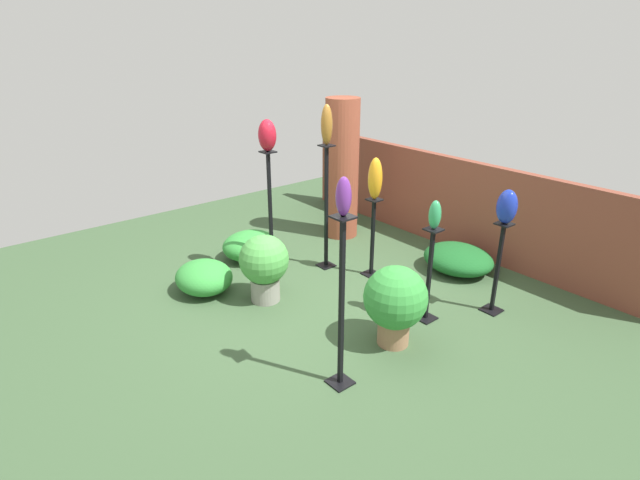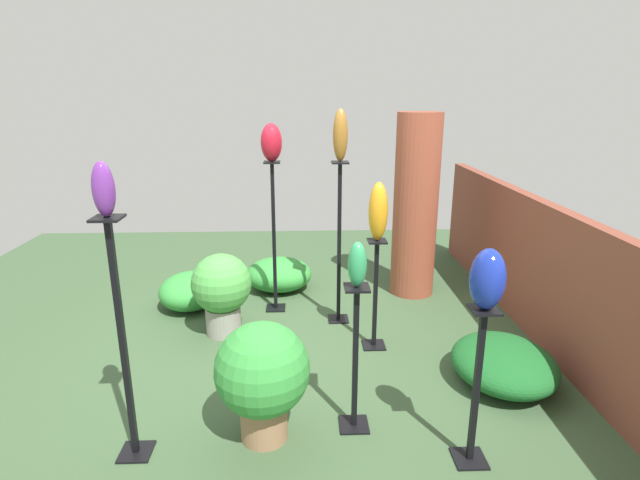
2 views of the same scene
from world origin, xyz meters
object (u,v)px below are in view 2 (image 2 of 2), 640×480
pedestal_ruby (274,243)px  pedestal_amber (375,300)px  pedestal_cobalt (476,395)px  pedestal_jade (355,365)px  art_vase_ruby (271,142)px  art_vase_bronze (340,135)px  art_vase_cobalt (488,279)px  art_vase_amber (378,212)px  pedestal_bronze (339,250)px  potted_plant_front_left (222,289)px  potted_plant_mid_left (262,374)px  art_vase_jade (357,265)px  brick_pillar (416,206)px  pedestal_violet (124,352)px  art_vase_violet (104,189)px

pedestal_ruby → pedestal_amber: (0.85, 0.93, -0.27)m
pedestal_amber → pedestal_cobalt: bearing=14.8°
pedestal_jade → art_vase_ruby: size_ratio=2.81×
art_vase_bronze → art_vase_cobalt: bearing=18.3°
art_vase_amber → art_vase_cobalt: (1.48, 0.39, -0.04)m
pedestal_cobalt → pedestal_bronze: pedestal_bronze is taller
potted_plant_front_left → potted_plant_mid_left: 1.59m
art_vase_ruby → art_vase_amber: 1.35m
pedestal_bronze → art_vase_ruby: 1.23m
pedestal_jade → art_vase_jade: bearing=0.0°
pedestal_amber → pedestal_jade: (1.12, -0.30, 0.01)m
art_vase_amber → art_vase_cobalt: 1.53m
art_vase_cobalt → potted_plant_front_left: size_ratio=0.45×
brick_pillar → potted_plant_mid_left: brick_pillar is taller
art_vase_bronze → pedestal_bronze: bearing=90.0°
pedestal_cobalt → brick_pillar: bearing=175.4°
potted_plant_front_left → pedestal_cobalt: bearing=45.0°
art_vase_cobalt → potted_plant_front_left: (-1.79, -1.78, -0.75)m
pedestal_cobalt → art_vase_cobalt: 0.74m
pedestal_amber → pedestal_ruby: bearing=-132.5°
brick_pillar → pedestal_jade: 2.61m
pedestal_bronze → potted_plant_mid_left: 1.89m
pedestal_bronze → art_vase_bronze: bearing=-90.0°
pedestal_amber → pedestal_violet: pedestal_violet is taller
pedestal_cobalt → potted_plant_front_left: 2.52m
pedestal_violet → potted_plant_front_left: bearing=169.0°
pedestal_bronze → potted_plant_front_left: size_ratio=2.03×
art_vase_amber → art_vase_bronze: size_ratio=1.05×
pedestal_amber → art_vase_jade: 1.37m
art_vase_amber → art_vase_cobalt: art_vase_amber is taller
pedestal_violet → potted_plant_mid_left: pedestal_violet is taller
pedestal_bronze → art_vase_cobalt: pedestal_bronze is taller
pedestal_ruby → potted_plant_mid_left: bearing=0.6°
brick_pillar → pedestal_bronze: bearing=-51.4°
pedestal_jade → art_vase_jade: (0.00, 0.00, 0.71)m
pedestal_amber → art_vase_violet: bearing=-52.0°
art_vase_violet → art_vase_bronze: size_ratio=0.64×
art_vase_amber → potted_plant_mid_left: (1.21, -0.90, -0.78)m
pedestal_cobalt → art_vase_cobalt: size_ratio=2.88×
brick_pillar → art_vase_amber: size_ratio=4.02×
art_vase_jade → potted_plant_front_left: bearing=-142.5°
pedestal_violet → potted_plant_front_left: (-1.64, 0.32, -0.27)m
art_vase_violet → art_vase_cobalt: art_vase_violet is taller
art_vase_amber → potted_plant_mid_left: bearing=-36.8°
pedestal_ruby → potted_plant_mid_left: size_ratio=1.91×
brick_pillar → pedestal_ruby: size_ratio=1.29×
pedestal_cobalt → pedestal_jade: bearing=-117.5°
brick_pillar → pedestal_cobalt: brick_pillar is taller
pedestal_amber → potted_plant_front_left: 1.43m
pedestal_ruby → art_vase_ruby: size_ratio=4.25×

